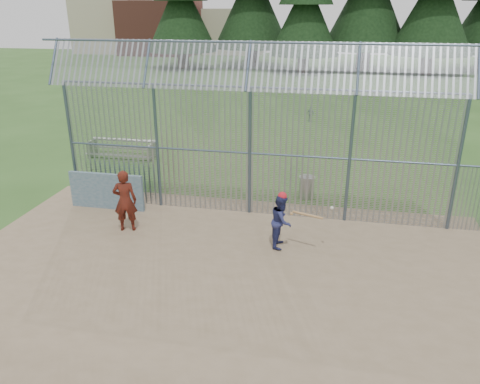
% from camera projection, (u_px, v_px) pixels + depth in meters
% --- Properties ---
extents(ground, '(120.00, 120.00, 0.00)m').
position_uv_depth(ground, '(224.00, 268.00, 11.88)').
color(ground, '#2D511E').
rests_on(ground, ground).
extents(dirt_infield, '(14.00, 10.00, 0.02)m').
position_uv_depth(dirt_infield, '(220.00, 278.00, 11.42)').
color(dirt_infield, '#756047').
rests_on(dirt_infield, ground).
extents(dugout_wall, '(2.50, 0.12, 1.20)m').
position_uv_depth(dugout_wall, '(107.00, 191.00, 15.15)').
color(dugout_wall, '#38566B').
rests_on(dugout_wall, dirt_infield).
extents(batter, '(0.59, 0.74, 1.49)m').
position_uv_depth(batter, '(281.00, 221.00, 12.69)').
color(batter, navy).
rests_on(batter, dirt_infield).
extents(onlooker, '(0.77, 0.60, 1.85)m').
position_uv_depth(onlooker, '(125.00, 201.00, 13.55)').
color(onlooker, maroon).
rests_on(onlooker, dirt_infield).
extents(bg_kid_seated, '(0.57, 0.53, 0.94)m').
position_uv_depth(bg_kid_seated, '(311.00, 114.00, 26.78)').
color(bg_kid_seated, slate).
rests_on(bg_kid_seated, ground).
extents(batting_gear, '(1.48, 0.44, 0.58)m').
position_uv_depth(batting_gear, '(290.00, 201.00, 12.39)').
color(batting_gear, red).
rests_on(batting_gear, ground).
extents(trash_can, '(0.56, 0.56, 0.82)m').
position_uv_depth(trash_can, '(307.00, 187.00, 16.19)').
color(trash_can, gray).
rests_on(trash_can, ground).
extents(bleacher, '(3.00, 0.95, 0.72)m').
position_uv_depth(bleacher, '(122.00, 149.00, 20.46)').
color(bleacher, gray).
rests_on(bleacher, ground).
extents(backstop_fence, '(20.09, 0.81, 5.30)m').
position_uv_depth(backstop_fence, '(310.00, 146.00, 13.81)').
color(backstop_fence, '#47566B').
rests_on(backstop_fence, ground).
extents(distant_buildings, '(26.50, 10.50, 8.00)m').
position_uv_depth(distant_buildings, '(157.00, 27.00, 66.32)').
color(distant_buildings, brown).
rests_on(distant_buildings, ground).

